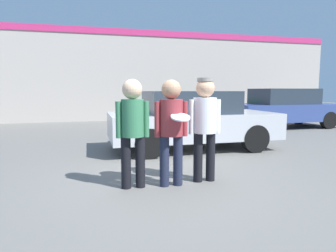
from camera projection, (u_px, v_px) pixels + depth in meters
The scene contains 8 objects.
ground_plane at pixel (165, 180), 5.00m from camera, with size 56.00×56.00×0.00m, color #66635E.
storefront_building at pixel (113, 75), 14.63m from camera, with size 24.00×0.22×4.46m.
person_left at pixel (133, 124), 4.53m from camera, with size 0.51×0.34×1.67m.
person_middle_with_frisbee at pixel (171, 123), 4.62m from camera, with size 0.53×0.59×1.66m.
person_right at pixel (205, 119), 4.86m from camera, with size 0.55×0.38×1.70m.
parked_car_near at pixel (192, 120), 7.66m from camera, with size 4.21×1.90×1.48m.
parked_car_far at pixel (284, 108), 12.14m from camera, with size 4.42×1.96×1.57m.
shrub at pixel (180, 109), 14.95m from camera, with size 1.09×1.09×1.09m.
Camera 1 is at (-1.20, -4.71, 1.50)m, focal length 32.00 mm.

